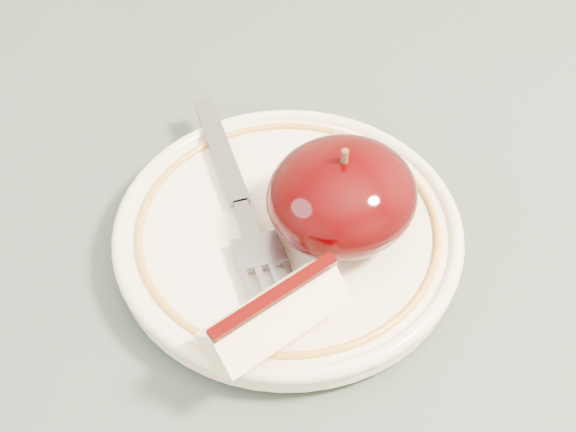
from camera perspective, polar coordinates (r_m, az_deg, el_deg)
plate at (r=0.46m, az=0.00°, el=-1.16°), size 0.20×0.20×0.02m
apple_half at (r=0.44m, az=3.85°, el=1.44°), size 0.08×0.08×0.06m
apple_wedge at (r=0.40m, az=-0.94°, el=-7.13°), size 0.08×0.04×0.04m
fork at (r=0.46m, az=-3.36°, el=0.82°), size 0.07×0.18×0.00m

